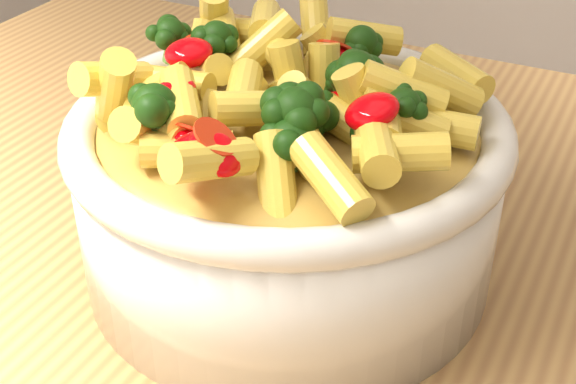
% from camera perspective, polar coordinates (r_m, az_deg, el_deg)
% --- Properties ---
extents(serving_bowl, '(0.28, 0.28, 0.12)m').
position_cam_1_polar(serving_bowl, '(0.51, 0.00, 0.14)').
color(serving_bowl, silver).
rests_on(serving_bowl, table).
extents(pasta_salad, '(0.22, 0.22, 0.05)m').
position_cam_1_polar(pasta_salad, '(0.48, 0.00, 7.56)').
color(pasta_salad, '#FFE050').
rests_on(pasta_salad, serving_bowl).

